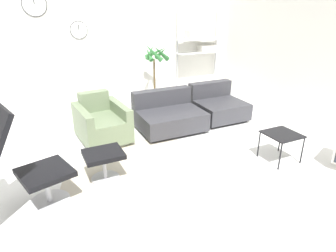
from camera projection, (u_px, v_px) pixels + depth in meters
name	position (u px, v px, depth m)	size (l,w,h in m)	color
ground_plane	(152.00, 178.00, 3.89)	(12.00, 12.00, 0.00)	white
wall_back	(88.00, 40.00, 6.00)	(12.00, 0.09, 2.80)	silver
round_rug	(161.00, 180.00, 3.84)	(2.50, 2.50, 0.01)	#BCB29E
lounge_chair	(3.00, 155.00, 2.92)	(1.12, 0.76, 1.30)	#BCBCC1
ottoman	(104.00, 159.00, 3.76)	(0.48, 0.41, 0.39)	#BCBCC1
armchair_red	(102.00, 124.00, 4.87)	(0.80, 0.96, 0.74)	silver
couch_low	(168.00, 116.00, 5.32)	(1.12, 0.92, 0.65)	black
couch_second	(217.00, 106.00, 5.82)	(0.90, 0.91, 0.65)	black
side_table	(282.00, 136.00, 4.20)	(0.46, 0.46, 0.41)	black
potted_plant	(155.00, 77.00, 6.28)	(0.60, 0.66, 1.38)	silver
shelf_unit	(200.00, 43.00, 6.88)	(1.11, 0.28, 2.03)	#BCBCC1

